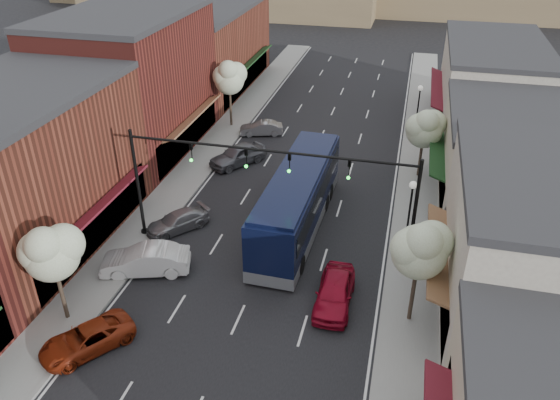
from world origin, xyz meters
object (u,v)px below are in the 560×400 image
Objects in this scene: tree_right_near at (421,248)px; parked_car_d at (238,155)px; tree_left_near at (51,251)px; signal_mast_left at (173,172)px; signal_mast_right at (370,195)px; lamp_post_near at (411,204)px; coach_bus at (298,199)px; parked_car_e at (261,128)px; parked_car_a at (87,339)px; red_hatchback at (335,292)px; tree_left_far at (229,77)px; parked_car_b at (145,260)px; parked_car_c at (177,221)px; tree_right_far at (425,127)px; lamp_post_far at (419,102)px.

tree_right_near reaches higher than parked_car_d.
signal_mast_left is at bearing 71.90° from tree_left_near.
tree_right_near is 1.05× the size of tree_left_near.
signal_mast_right is 1.85× the size of lamp_post_near.
parked_car_e is at bearing 115.75° from coach_bus.
red_hatchback is at bearing 65.77° from parked_car_a.
signal_mast_left is 11.47m from parked_car_d.
tree_right_near is 1.28× the size of parked_car_d.
parked_car_d is at bearing -67.94° from tree_left_far.
parked_car_e is at bearing 122.92° from tree_right_near.
tree_left_far is 21.89m from parked_car_b.
lamp_post_near is 14.29m from parked_car_c.
signal_mast_right is 12.53m from parked_car_c.
tree_right_far is at bearing 40.28° from parked_car_d.
red_hatchback is (-1.15, -3.65, -3.85)m from signal_mast_right.
signal_mast_left is 1.85× the size of lamp_post_near.
lamp_post_near is at bearing 95.51° from parked_car_b.
tree_left_far reaches higher than parked_car_b.
tree_right_far is 26.18m from parked_car_a.
tree_left_far is 1.42× the size of parked_car_a.
parked_car_d is (-13.71, 14.87, -3.66)m from tree_right_near.
red_hatchback is at bearing -19.87° from signal_mast_left.
tree_right_far is at bearing 50.31° from tree_left_near.
parked_car_d reaches higher than parked_car_a.
lamp_post_far reaches higher than parked_car_d.
tree_right_near is at bearing -56.09° from signal_mast_right.
lamp_post_near is at bearing 33.33° from tree_left_near.
tree_left_far is (-0.00, 26.00, 0.38)m from tree_left_near.
signal_mast_right and signal_mast_left have the same top height.
tree_left_far reaches higher than coach_bus.
signal_mast_right is 5.43m from red_hatchback.
parked_car_b is at bearing -120.70° from lamp_post_far.
tree_right_far reaches higher than coach_bus.
tree_left_far is 16.26m from lamp_post_far.
signal_mast_right is 1.34× the size of tree_left_far.
signal_mast_right is at bearing -131.05° from lamp_post_near.
tree_right_near is (13.97, -4.05, -0.17)m from signal_mast_left.
parked_car_b is 1.20× the size of parked_car_c.
lamp_post_far is (16.05, 28.06, -1.22)m from tree_left_near.
parked_car_e is at bearing 88.44° from signal_mast_left.
signal_mast_right is 20.19m from lamp_post_far.
tree_right_far reaches higher than parked_car_d.
red_hatchback is 22.61m from parked_car_e.
signal_mast_left is 7.76m from coach_bus.
signal_mast_left is (-11.24, 0.00, 0.00)m from signal_mast_right.
tree_left_near is at bearing -161.43° from red_hatchback.
signal_mast_left is at bearing 153.44° from parked_car_b.
parked_car_c is (-7.25, -2.04, -1.46)m from coach_bus.
parked_car_b is 1.32× the size of parked_car_e.
coach_bus reaches higher than parked_car_e.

